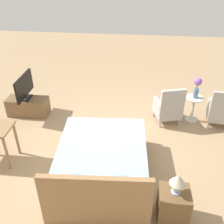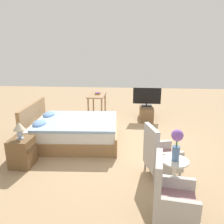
{
  "view_description": "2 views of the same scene",
  "coord_description": "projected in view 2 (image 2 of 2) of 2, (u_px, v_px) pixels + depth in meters",
  "views": [
    {
      "loc": [
        -0.56,
        4.27,
        3.45
      ],
      "look_at": [
        -0.09,
        -0.12,
        0.66
      ],
      "focal_mm": 42.0,
      "sensor_mm": 36.0,
      "label": 1
    },
    {
      "loc": [
        -4.82,
        -0.34,
        2.16
      ],
      "look_at": [
        0.23,
        0.09,
        0.71
      ],
      "focal_mm": 35.0,
      "sensor_mm": 36.0,
      "label": 2
    }
  ],
  "objects": [
    {
      "name": "side_table",
      "position": [
        174.0,
        174.0,
        3.27
      ],
      "size": [
        0.4,
        0.4,
        0.6
      ],
      "color": "beige",
      "rests_on": "ground_plane"
    },
    {
      "name": "tv_stand",
      "position": [
        146.0,
        112.0,
        7.03
      ],
      "size": [
        0.96,
        0.4,
        0.43
      ],
      "color": "brown",
      "rests_on": "ground_plane"
    },
    {
      "name": "bed",
      "position": [
        73.0,
        131.0,
        5.21
      ],
      "size": [
        1.66,
        2.12,
        0.96
      ],
      "color": "#997047",
      "rests_on": "ground_plane"
    },
    {
      "name": "ground_plane",
      "position": [
        115.0,
        143.0,
        5.24
      ],
      "size": [
        16.0,
        16.0,
        0.0
      ],
      "primitive_type": "plane",
      "color": "#A38460"
    },
    {
      "name": "nightstand",
      "position": [
        22.0,
        152.0,
        4.17
      ],
      "size": [
        0.44,
        0.41,
        0.55
      ],
      "color": "brown",
      "rests_on": "ground_plane"
    },
    {
      "name": "book_stack",
      "position": [
        98.0,
        93.0,
        7.12
      ],
      "size": [
        0.22,
        0.19,
        0.07
      ],
      "color": "#B79333",
      "rests_on": "vanity_desk"
    },
    {
      "name": "armchair_by_window_right",
      "position": [
        160.0,
        156.0,
        3.82
      ],
      "size": [
        0.67,
        0.67,
        0.92
      ],
      "color": "#ADA8A3",
      "rests_on": "ground_plane"
    },
    {
      "name": "vanity_desk",
      "position": [
        97.0,
        98.0,
        7.17
      ],
      "size": [
        1.04,
        0.52,
        0.76
      ],
      "color": "#8E6B47",
      "rests_on": "ground_plane"
    },
    {
      "name": "tv_flatscreen",
      "position": [
        147.0,
        97.0,
        6.89
      ],
      "size": [
        0.2,
        0.87,
        0.59
      ],
      "color": "black",
      "rests_on": "tv_stand"
    },
    {
      "name": "flower_vase",
      "position": [
        177.0,
        142.0,
        3.12
      ],
      "size": [
        0.17,
        0.17,
        0.48
      ],
      "color": "#4C709E",
      "rests_on": "side_table"
    },
    {
      "name": "armchair_by_window_left",
      "position": [
        171.0,
        198.0,
        2.73
      ],
      "size": [
        0.61,
        0.61,
        0.92
      ],
      "color": "#ADA8A3",
      "rests_on": "ground_plane"
    },
    {
      "name": "table_lamp",
      "position": [
        19.0,
        128.0,
        4.04
      ],
      "size": [
        0.22,
        0.22,
        0.33
      ],
      "color": "#9EADC6",
      "rests_on": "nightstand"
    }
  ]
}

